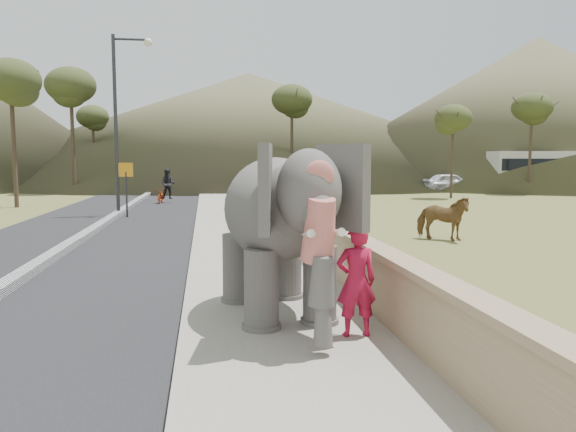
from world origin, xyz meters
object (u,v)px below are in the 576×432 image
(elephant_and_man, at_px, (277,232))
(cow, at_px, (442,218))
(lamppost, at_px, (122,107))
(motorcyclist, at_px, (165,190))

(elephant_and_man, bearing_deg, cow, 51.70)
(lamppost, bearing_deg, motorcyclist, 78.96)
(motorcyclist, bearing_deg, lamppost, -101.04)
(lamppost, relative_size, elephant_and_man, 2.08)
(lamppost, relative_size, motorcyclist, 4.04)
(elephant_and_man, height_order, motorcyclist, elephant_and_man)
(elephant_and_man, xyz_separation_m, motorcyclist, (-3.42, 23.92, -0.66))
(lamppost, height_order, motorcyclist, lamppost)
(cow, bearing_deg, lamppost, 84.44)
(cow, distance_m, elephant_and_man, 10.21)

